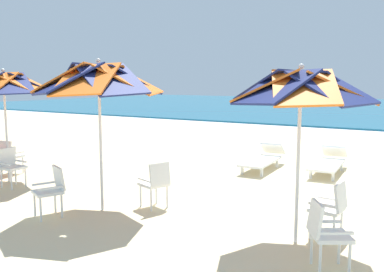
% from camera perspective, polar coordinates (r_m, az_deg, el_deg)
% --- Properties ---
extents(ground_plane, '(80.00, 80.00, 0.00)m').
position_cam_1_polar(ground_plane, '(9.18, 21.44, -7.65)').
color(ground_plane, beige).
extents(beach_umbrella_0, '(2.08, 2.08, 2.56)m').
position_cam_1_polar(beach_umbrella_0, '(5.99, 14.66, 6.26)').
color(beach_umbrella_0, silver).
rests_on(beach_umbrella_0, ground).
extents(plastic_chair_0, '(0.50, 0.48, 0.87)m').
position_cam_1_polar(plastic_chair_0, '(6.52, 18.53, -9.12)').
color(plastic_chair_0, white).
rests_on(plastic_chair_0, ground).
extents(plastic_chair_1, '(0.62, 0.61, 0.87)m').
position_cam_1_polar(plastic_chair_1, '(5.47, 17.81, -12.33)').
color(plastic_chair_1, white).
rests_on(plastic_chair_1, ground).
extents(beach_umbrella_1, '(2.29, 2.29, 2.71)m').
position_cam_1_polar(beach_umbrella_1, '(7.49, -12.65, 7.40)').
color(beach_umbrella_1, silver).
rests_on(beach_umbrella_1, ground).
extents(plastic_chair_2, '(0.58, 0.56, 0.87)m').
position_cam_1_polar(plastic_chair_2, '(7.67, -4.99, -6.27)').
color(plastic_chair_2, white).
rests_on(plastic_chair_2, ground).
extents(plastic_chair_3, '(0.58, 0.60, 0.87)m').
position_cam_1_polar(plastic_chair_3, '(7.58, -18.70, -6.80)').
color(plastic_chair_3, white).
rests_on(plastic_chair_3, ground).
extents(beach_umbrella_2, '(2.25, 2.25, 2.61)m').
position_cam_1_polar(beach_umbrella_2, '(10.41, -24.41, 6.48)').
color(beach_umbrella_2, silver).
rests_on(beach_umbrella_2, ground).
extents(plastic_chair_4, '(0.47, 0.44, 0.87)m').
position_cam_1_polar(plastic_chair_4, '(9.99, -23.56, -3.63)').
color(plastic_chair_4, white).
rests_on(plastic_chair_4, ground).
extents(plastic_chair_6, '(0.48, 0.51, 0.87)m').
position_cam_1_polar(plastic_chair_6, '(11.36, -23.74, -2.36)').
color(plastic_chair_6, white).
rests_on(plastic_chair_6, ground).
extents(sun_lounger_1, '(0.75, 2.18, 0.62)m').
position_cam_1_polar(sun_lounger_1, '(11.12, 18.19, -3.43)').
color(sun_lounger_1, white).
rests_on(sun_lounger_1, ground).
extents(sun_lounger_2, '(0.74, 2.18, 0.62)m').
position_cam_1_polar(sun_lounger_2, '(11.19, 9.70, -3.09)').
color(sun_lounger_2, white).
rests_on(sun_lounger_2, ground).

